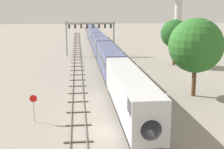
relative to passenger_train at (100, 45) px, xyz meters
name	(u,v)px	position (x,y,z in m)	size (l,w,h in m)	color
ground_plane	(115,132)	(-2.00, -48.22, -2.61)	(400.00, 400.00, 0.00)	gray
track_main	(97,49)	(0.00, 11.78, -2.54)	(2.60, 200.00, 0.16)	slate
track_near	(77,61)	(-5.50, -8.22, -2.54)	(2.60, 160.00, 0.16)	slate
passenger_train	(100,45)	(0.00, 0.00, 0.00)	(3.04, 108.99, 4.80)	silver
signal_gantry	(90,30)	(-2.25, 0.55, 3.60)	(12.10, 0.49, 8.37)	#999BA0
stop_sign	(34,104)	(-10.00, -44.60, -0.74)	(0.76, 0.08, 2.88)	gray
trackside_tree_left	(175,34)	(14.08, -14.61, 3.76)	(5.70, 5.70, 9.25)	brown
trackside_tree_mid	(196,45)	(9.85, -36.97, 4.14)	(7.12, 7.12, 10.33)	brown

